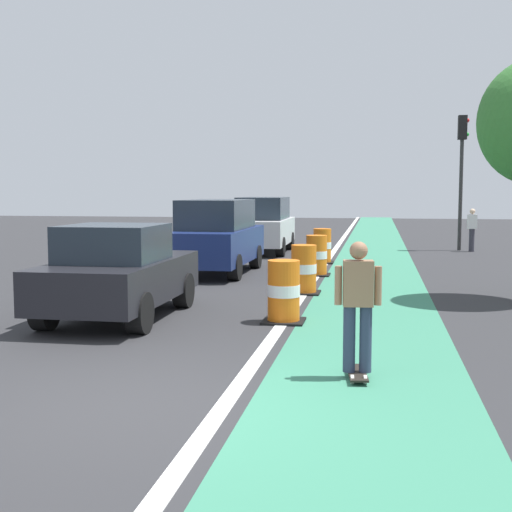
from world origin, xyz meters
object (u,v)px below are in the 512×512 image
(traffic_barrel_mid, at_px, (304,270))
(parked_suv_second, at_px, (217,236))
(parked_suv_third, at_px, (263,225))
(pedestrian_crossing, at_px, (472,229))
(traffic_barrel_front, at_px, (284,292))
(skateboarder_on_lane, at_px, (358,305))
(traffic_barrel_back, at_px, (316,256))
(traffic_light_corner, at_px, (462,158))
(traffic_barrel_far, at_px, (322,246))
(parked_sedan_nearest, at_px, (118,273))

(traffic_barrel_mid, bearing_deg, parked_suv_second, 129.87)
(parked_suv_third, bearing_deg, pedestrian_crossing, 13.05)
(parked_suv_second, bearing_deg, traffic_barrel_front, -67.54)
(skateboarder_on_lane, relative_size, traffic_barrel_back, 1.55)
(traffic_barrel_front, relative_size, pedestrian_crossing, 0.68)
(traffic_barrel_mid, distance_m, traffic_light_corner, 13.25)
(traffic_barrel_mid, height_order, traffic_light_corner, traffic_light_corner)
(parked_suv_second, bearing_deg, parked_suv_third, 87.83)
(traffic_light_corner, bearing_deg, traffic_barrel_mid, -111.42)
(parked_suv_second, relative_size, traffic_light_corner, 0.91)
(pedestrian_crossing, bearing_deg, skateboarder_on_lane, -101.46)
(parked_suv_second, relative_size, traffic_barrel_front, 4.24)
(parked_suv_second, height_order, pedestrian_crossing, parked_suv_second)
(traffic_barrel_back, bearing_deg, traffic_barrel_far, 91.77)
(parked_sedan_nearest, height_order, traffic_barrel_front, parked_sedan_nearest)
(parked_sedan_nearest, relative_size, pedestrian_crossing, 2.55)
(parked_sedan_nearest, distance_m, traffic_barrel_front, 2.99)
(skateboarder_on_lane, height_order, parked_sedan_nearest, parked_sedan_nearest)
(parked_sedan_nearest, height_order, parked_suv_second, parked_suv_second)
(parked_sedan_nearest, bearing_deg, parked_suv_third, 88.12)
(traffic_barrel_front, bearing_deg, parked_suv_second, 112.46)
(parked_sedan_nearest, bearing_deg, traffic_barrel_mid, 50.29)
(skateboarder_on_lane, distance_m, traffic_barrel_back, 10.23)
(skateboarder_on_lane, distance_m, pedestrian_crossing, 18.72)
(traffic_barrel_front, distance_m, pedestrian_crossing, 15.78)
(parked_suv_third, bearing_deg, traffic_barrel_far, -53.23)
(parked_suv_second, height_order, parked_suv_third, same)
(parked_suv_third, distance_m, pedestrian_crossing, 7.83)
(skateboarder_on_lane, xyz_separation_m, pedestrian_crossing, (3.72, 18.34, -0.05))
(traffic_barrel_mid, bearing_deg, traffic_light_corner, 68.58)
(skateboarder_on_lane, height_order, traffic_barrel_front, skateboarder_on_lane)
(parked_suv_second, bearing_deg, parked_sedan_nearest, -91.60)
(parked_suv_second, height_order, traffic_barrel_front, parked_suv_second)
(parked_suv_third, height_order, traffic_barrel_mid, parked_suv_third)
(parked_suv_third, height_order, pedestrian_crossing, parked_suv_third)
(parked_sedan_nearest, bearing_deg, parked_suv_second, 88.40)
(skateboarder_on_lane, height_order, pedestrian_crossing, skateboarder_on_lane)
(parked_suv_third, bearing_deg, traffic_barrel_front, -79.11)
(traffic_barrel_front, distance_m, traffic_barrel_back, 6.72)
(parked_suv_third, distance_m, traffic_barrel_mid, 10.10)
(parked_suv_second, height_order, traffic_barrel_far, parked_suv_second)
(parked_suv_third, distance_m, traffic_barrel_far, 4.08)
(parked_suv_second, xyz_separation_m, traffic_barrel_back, (2.77, -0.00, -0.50))
(traffic_barrel_back, height_order, pedestrian_crossing, pedestrian_crossing)
(parked_sedan_nearest, distance_m, traffic_barrel_mid, 4.65)
(skateboarder_on_lane, distance_m, parked_sedan_nearest, 5.42)
(parked_sedan_nearest, height_order, parked_suv_third, parked_suv_third)
(parked_sedan_nearest, relative_size, traffic_barrel_front, 3.76)
(parked_suv_third, relative_size, traffic_barrel_mid, 4.24)
(traffic_barrel_back, distance_m, traffic_light_corner, 10.34)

